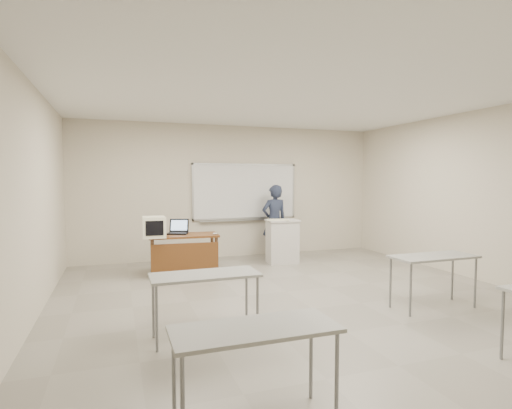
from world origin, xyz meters
name	(u,v)px	position (x,y,z in m)	size (l,w,h in m)	color
floor	(312,309)	(0.00, 0.00, -0.01)	(7.00, 8.00, 0.01)	gray
whiteboard	(245,192)	(0.30, 3.97, 1.48)	(2.48, 0.10, 1.31)	white
student_desks	(373,285)	(0.00, -1.35, 0.67)	(4.40, 2.20, 0.73)	gray
instructor_desk	(185,248)	(-1.35, 2.49, 0.52)	(1.26, 0.63, 0.75)	brown
podium	(282,241)	(0.80, 2.94, 0.46)	(0.66, 0.48, 0.92)	silver
crt_monitor	(154,227)	(-1.90, 2.48, 0.93)	(0.40, 0.45, 0.38)	#EEEBC6
laptop	(177,230)	(-1.45, 2.76, 0.81)	(0.37, 0.34, 0.27)	black
mouse	(215,234)	(-0.80, 2.40, 0.77)	(0.09, 0.06, 0.03)	#B8BBC1
keyboard	(278,220)	(0.65, 2.82, 0.94)	(0.46, 0.15, 0.03)	#EEEBC6
presenter	(274,221)	(0.87, 3.56, 0.83)	(0.60, 0.40, 1.65)	black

